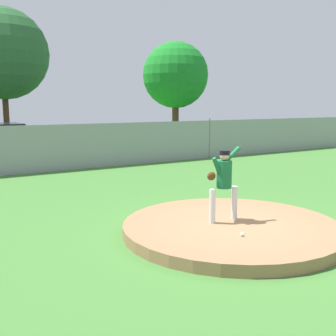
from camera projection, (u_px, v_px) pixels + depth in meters
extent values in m
plane|color=#427A33|center=(113.00, 186.00, 13.64)|extent=(80.00, 80.00, 0.00)
cube|color=#2B2B2D|center=(43.00, 158.00, 20.75)|extent=(44.00, 7.00, 0.01)
cylinder|color=#99704C|center=(231.00, 228.00, 8.60)|extent=(4.57, 4.57, 0.23)
cylinder|color=silver|center=(212.00, 206.00, 8.52)|extent=(0.13, 0.13, 0.72)
cylinder|color=silver|center=(234.00, 203.00, 8.82)|extent=(0.13, 0.13, 0.72)
cylinder|color=#145933|center=(224.00, 174.00, 8.57)|extent=(0.32, 0.32, 0.58)
cylinder|color=#145933|center=(231.00, 156.00, 8.61)|extent=(0.47, 0.10, 0.38)
cylinder|color=#145933|center=(218.00, 168.00, 8.45)|extent=(0.28, 0.10, 0.46)
ellipsoid|color=#4C2D14|center=(211.00, 176.00, 8.46)|extent=(0.20, 0.12, 0.18)
sphere|color=tan|center=(225.00, 156.00, 8.51)|extent=(0.20, 0.20, 0.20)
cylinder|color=black|center=(225.00, 153.00, 8.50)|extent=(0.21, 0.21, 0.09)
sphere|color=white|center=(242.00, 234.00, 7.71)|extent=(0.07, 0.07, 0.07)
cube|color=gray|center=(72.00, 147.00, 16.84)|extent=(35.81, 0.03, 1.88)
cylinder|color=slate|center=(209.00, 138.00, 20.59)|extent=(0.07, 0.07, 1.98)
cube|color=tan|center=(3.00, 146.00, 19.61)|extent=(1.88, 4.06, 0.76)
cube|color=black|center=(2.00, 131.00, 19.50)|extent=(1.71, 2.24, 0.71)
cylinder|color=black|center=(9.00, 157.00, 18.63)|extent=(1.89, 0.67, 0.64)
cone|color=orange|center=(46.00, 150.00, 21.66)|extent=(0.32, 0.32, 0.55)
cube|color=black|center=(46.00, 155.00, 21.70)|extent=(0.40, 0.40, 0.03)
cylinder|color=#4C331E|center=(6.00, 116.00, 26.53)|extent=(0.37, 0.37, 3.83)
sphere|color=#285D2E|center=(2.00, 54.00, 25.92)|extent=(5.77, 5.77, 5.77)
cylinder|color=#4C331E|center=(175.00, 117.00, 35.67)|extent=(0.57, 0.57, 3.18)
sphere|color=#1A7F24|center=(176.00, 75.00, 35.12)|extent=(5.64, 5.64, 5.64)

